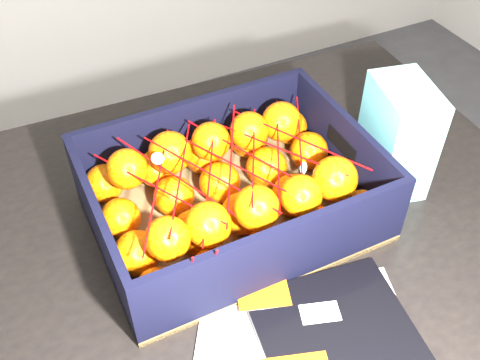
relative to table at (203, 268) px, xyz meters
name	(u,v)px	position (x,y,z in m)	size (l,w,h in m)	color
table	(203,268)	(0.00, 0.00, 0.00)	(1.23, 0.85, 0.75)	black
produce_crate	(232,199)	(0.06, 0.01, 0.14)	(0.44, 0.33, 0.13)	olive
clementine_heap	(233,188)	(0.06, 0.01, 0.16)	(0.42, 0.31, 0.12)	#FF6405
mesh_net	(229,169)	(0.05, 0.00, 0.22)	(0.37, 0.29, 0.09)	#BC0708
retail_carton	(397,137)	(0.35, -0.03, 0.20)	(0.09, 0.13, 0.19)	silver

